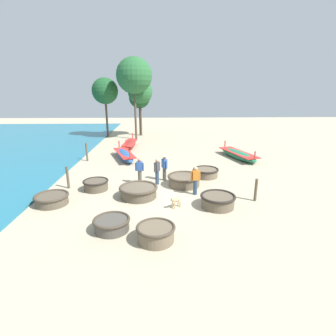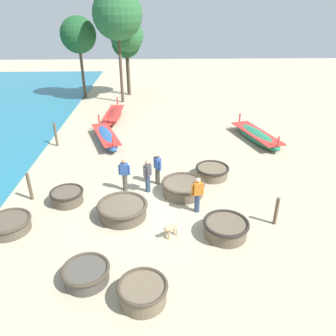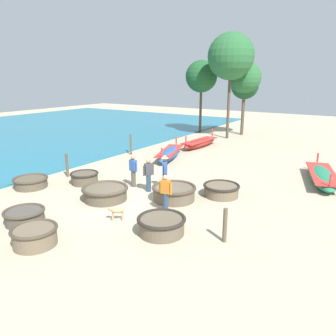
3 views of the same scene
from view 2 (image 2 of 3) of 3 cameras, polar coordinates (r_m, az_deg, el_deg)
The scene contains 24 objects.
ground_plane at distance 13.83m, azimuth -3.91°, elevation -7.18°, with size 80.00×80.00×0.00m, color tan.
coracle_front_right at distance 14.72m, azimuth -17.16°, elevation -4.71°, with size 1.42×1.42×0.57m.
coracle_far_left at distance 12.41m, azimuth 10.02°, elevation -10.23°, with size 1.70×1.70×0.61m.
coracle_beside_post at distance 13.85m, azimuth -25.96°, elevation -8.80°, with size 1.65×1.65×0.51m.
coracle_upturned at distance 10.89m, azimuth -14.06°, elevation -17.38°, with size 1.49×1.49×0.52m.
coracle_center at distance 13.34m, azimuth -7.91°, elevation -7.13°, with size 2.04×2.04×0.60m.
coracle_far_right at distance 14.66m, azimuth 2.64°, elevation -3.36°, with size 1.96×1.96×0.64m.
coracle_weathered at distance 16.22m, azimuth 7.69°, elevation -0.59°, with size 1.65×1.65×0.56m.
coracle_tilted at distance 10.05m, azimuth -4.41°, elevation -20.72°, with size 1.47×1.47×0.62m.
long_boat_red_hull at distance 20.55m, azimuth -10.75°, elevation 5.35°, with size 2.41×4.52×1.14m.
long_boat_green_hull at distance 24.56m, azimuth -9.43°, elevation 9.06°, with size 1.20×4.32×1.14m.
long_boat_white_hull at distance 21.18m, azimuth 15.13°, elevation 5.48°, with size 2.43×4.88×1.06m.
fisherman_with_hat at distance 14.84m, azimuth -7.58°, elevation -1.03°, with size 0.53×0.26×1.57m.
fisherman_standing_left at distance 15.19m, azimuth -1.85°, elevation 0.42°, with size 0.37×0.46×1.67m.
fisherman_standing_right at distance 14.63m, azimuth -3.58°, elevation -1.27°, with size 0.37×0.46×1.57m.
fisherman_by_coracle at distance 13.28m, azimuth 5.16°, elevation -4.52°, with size 0.52×0.28×1.57m.
dog at distance 12.13m, azimuth 0.47°, elevation -10.50°, with size 0.57×0.48×0.55m.
mooring_post_mid_beach at distance 20.60m, azimuth -18.97°, elevation 5.54°, with size 0.14×0.14×1.43m, color brown.
mooring_post_inland at distance 15.33m, azimuth -22.96°, elevation -2.97°, with size 0.14×0.14×1.29m, color brown.
mooring_post_shoreline at distance 13.32m, azimuth 18.34°, elevation -7.15°, with size 0.14×0.14×1.17m, color brown.
tree_tall_back at distance 31.08m, azimuth -7.33°, elevation 20.74°, with size 2.53×2.53×5.76m.
tree_left_mid at distance 30.33m, azimuth -15.36°, elevation 21.42°, with size 2.97×2.97×6.76m.
tree_center at distance 28.10m, azimuth -8.81°, elevation 24.91°, with size 3.87×3.87×8.81m.
tree_leftmost at distance 30.53m, azimuth -7.22°, elevation 21.92°, with size 2.91×2.91×6.62m.
Camera 2 is at (0.57, -11.43, 7.76)m, focal length 35.00 mm.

